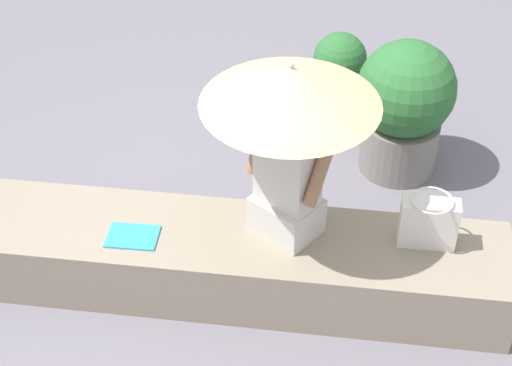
# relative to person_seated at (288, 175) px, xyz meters

# --- Properties ---
(ground_plane) EXTENTS (14.00, 14.00, 0.00)m
(ground_plane) POSITION_rel_person_seated_xyz_m (0.33, 0.08, -0.79)
(ground_plane) COLOR slate
(stone_bench) EXTENTS (3.15, 0.62, 0.41)m
(stone_bench) POSITION_rel_person_seated_xyz_m (0.33, 0.08, -0.59)
(stone_bench) COLOR gray
(stone_bench) RESTS_ON ground
(person_seated) EXTENTS (0.50, 0.43, 0.90)m
(person_seated) POSITION_rel_person_seated_xyz_m (0.00, 0.00, 0.00)
(person_seated) COLOR beige
(person_seated) RESTS_ON stone_bench
(parasol) EXTENTS (0.91, 0.91, 1.07)m
(parasol) POSITION_rel_person_seated_xyz_m (-0.00, 0.00, 0.55)
(parasol) COLOR #B7B7BC
(parasol) RESTS_ON stone_bench
(handbag_black) EXTENTS (0.31, 0.23, 0.31)m
(handbag_black) POSITION_rel_person_seated_xyz_m (-0.76, 0.01, -0.23)
(handbag_black) COLOR silver
(handbag_black) RESTS_ON stone_bench
(magazine) EXTENTS (0.28, 0.21, 0.01)m
(magazine) POSITION_rel_person_seated_xyz_m (0.83, 0.17, -0.38)
(magazine) COLOR #339ED1
(magazine) RESTS_ON stone_bench
(planter_near) EXTENTS (0.65, 0.65, 0.96)m
(planter_near) POSITION_rel_person_seated_xyz_m (-0.66, -1.19, -0.28)
(planter_near) COLOR gray
(planter_near) RESTS_ON ground
(planter_far) EXTENTS (0.38, 0.38, 0.71)m
(planter_far) POSITION_rel_person_seated_xyz_m (-0.21, -1.71, -0.43)
(planter_far) COLOR brown
(planter_far) RESTS_ON ground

